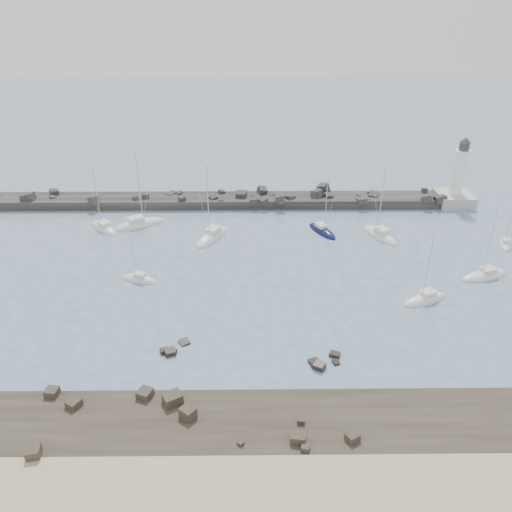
{
  "coord_description": "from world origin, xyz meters",
  "views": [
    {
      "loc": [
        5.12,
        -57.66,
        40.06
      ],
      "look_at": [
        5.83,
        12.0,
        2.03
      ],
      "focal_mm": 35.0,
      "sensor_mm": 36.0,
      "label": 1
    }
  ],
  "objects_px": {
    "sailboat_6": "(322,231)",
    "sailboat_10": "(505,245)",
    "sailboat_1": "(104,228)",
    "sailboat_9": "(485,276)",
    "lighthouse": "(456,190)",
    "sailboat_5": "(212,237)",
    "sailboat_3": "(140,225)",
    "sailboat_7": "(425,300)",
    "sailboat_4": "(139,280)",
    "sailboat_8": "(380,236)"
  },
  "relations": [
    {
      "from": "sailboat_1",
      "to": "sailboat_8",
      "type": "relative_size",
      "value": 0.92
    },
    {
      "from": "sailboat_4",
      "to": "sailboat_1",
      "type": "bearing_deg",
      "value": 118.73
    },
    {
      "from": "sailboat_3",
      "to": "sailboat_4",
      "type": "xyz_separation_m",
      "value": [
        3.77,
        -19.85,
        -0.02
      ]
    },
    {
      "from": "sailboat_4",
      "to": "sailboat_9",
      "type": "xyz_separation_m",
      "value": [
        53.71,
        0.52,
        0.0
      ]
    },
    {
      "from": "sailboat_3",
      "to": "sailboat_8",
      "type": "bearing_deg",
      "value": -6.5
    },
    {
      "from": "sailboat_1",
      "to": "sailboat_9",
      "type": "bearing_deg",
      "value": -15.78
    },
    {
      "from": "sailboat_4",
      "to": "sailboat_3",
      "type": "bearing_deg",
      "value": 100.75
    },
    {
      "from": "sailboat_3",
      "to": "sailboat_9",
      "type": "relative_size",
      "value": 1.19
    },
    {
      "from": "sailboat_1",
      "to": "sailboat_6",
      "type": "bearing_deg",
      "value": -2.55
    },
    {
      "from": "sailboat_1",
      "to": "sailboat_7",
      "type": "distance_m",
      "value": 57.98
    },
    {
      "from": "sailboat_6",
      "to": "sailboat_9",
      "type": "xyz_separation_m",
      "value": [
        23.3,
        -16.25,
        0.0
      ]
    },
    {
      "from": "lighthouse",
      "to": "sailboat_9",
      "type": "relative_size",
      "value": 1.13
    },
    {
      "from": "sailboat_6",
      "to": "sailboat_9",
      "type": "distance_m",
      "value": 28.41
    },
    {
      "from": "sailboat_6",
      "to": "sailboat_10",
      "type": "distance_m",
      "value": 31.74
    },
    {
      "from": "sailboat_10",
      "to": "sailboat_4",
      "type": "bearing_deg",
      "value": -169.78
    },
    {
      "from": "sailboat_1",
      "to": "sailboat_9",
      "type": "distance_m",
      "value": 66.39
    },
    {
      "from": "sailboat_10",
      "to": "sailboat_6",
      "type": "bearing_deg",
      "value": 169.74
    },
    {
      "from": "lighthouse",
      "to": "sailboat_10",
      "type": "bearing_deg",
      "value": -82.77
    },
    {
      "from": "sailboat_5",
      "to": "sailboat_9",
      "type": "distance_m",
      "value": 45.63
    },
    {
      "from": "sailboat_3",
      "to": "sailboat_10",
      "type": "xyz_separation_m",
      "value": [
        65.41,
        -8.74,
        -0.02
      ]
    },
    {
      "from": "sailboat_9",
      "to": "sailboat_10",
      "type": "bearing_deg",
      "value": 53.17
    },
    {
      "from": "sailboat_1",
      "to": "sailboat_10",
      "type": "distance_m",
      "value": 72.21
    },
    {
      "from": "sailboat_7",
      "to": "sailboat_8",
      "type": "relative_size",
      "value": 0.84
    },
    {
      "from": "sailboat_6",
      "to": "sailboat_4",
      "type": "bearing_deg",
      "value": -151.12
    },
    {
      "from": "sailboat_3",
      "to": "sailboat_9",
      "type": "distance_m",
      "value": 60.64
    },
    {
      "from": "sailboat_4",
      "to": "sailboat_6",
      "type": "xyz_separation_m",
      "value": [
        30.41,
        16.77,
        -0.0
      ]
    },
    {
      "from": "lighthouse",
      "to": "sailboat_5",
      "type": "height_order",
      "value": "sailboat_5"
    },
    {
      "from": "lighthouse",
      "to": "sailboat_10",
      "type": "height_order",
      "value": "lighthouse"
    },
    {
      "from": "sailboat_4",
      "to": "sailboat_7",
      "type": "height_order",
      "value": "sailboat_7"
    },
    {
      "from": "sailboat_3",
      "to": "sailboat_7",
      "type": "xyz_separation_m",
      "value": [
        46.08,
        -25.91,
        -0.01
      ]
    },
    {
      "from": "sailboat_5",
      "to": "sailboat_7",
      "type": "height_order",
      "value": "sailboat_5"
    },
    {
      "from": "lighthouse",
      "to": "sailboat_5",
      "type": "relative_size",
      "value": 0.97
    },
    {
      "from": "lighthouse",
      "to": "sailboat_9",
      "type": "height_order",
      "value": "lighthouse"
    },
    {
      "from": "sailboat_6",
      "to": "sailboat_8",
      "type": "height_order",
      "value": "sailboat_8"
    },
    {
      "from": "sailboat_7",
      "to": "sailboat_8",
      "type": "xyz_separation_m",
      "value": [
        -1.77,
        20.86,
        0.01
      ]
    },
    {
      "from": "sailboat_3",
      "to": "sailboat_6",
      "type": "distance_m",
      "value": 34.31
    },
    {
      "from": "sailboat_3",
      "to": "sailboat_7",
      "type": "height_order",
      "value": "sailboat_3"
    },
    {
      "from": "sailboat_7",
      "to": "sailboat_1",
      "type": "bearing_deg",
      "value": 154.86
    },
    {
      "from": "lighthouse",
      "to": "sailboat_7",
      "type": "bearing_deg",
      "value": -115.21
    },
    {
      "from": "sailboat_4",
      "to": "sailboat_7",
      "type": "distance_m",
      "value": 42.74
    },
    {
      "from": "lighthouse",
      "to": "sailboat_10",
      "type": "xyz_separation_m",
      "value": [
        2.39,
        -18.81,
        -2.96
      ]
    },
    {
      "from": "sailboat_1",
      "to": "sailboat_4",
      "type": "xyz_separation_m",
      "value": [
        10.18,
        -18.57,
        -0.0
      ]
    },
    {
      "from": "sailboat_8",
      "to": "sailboat_10",
      "type": "distance_m",
      "value": 21.42
    },
    {
      "from": "sailboat_10",
      "to": "lighthouse",
      "type": "bearing_deg",
      "value": 97.23
    },
    {
      "from": "sailboat_1",
      "to": "sailboat_6",
      "type": "relative_size",
      "value": 1.07
    },
    {
      "from": "sailboat_3",
      "to": "sailboat_5",
      "type": "bearing_deg",
      "value": -20.65
    },
    {
      "from": "sailboat_6",
      "to": "sailboat_7",
      "type": "height_order",
      "value": "sailboat_6"
    },
    {
      "from": "lighthouse",
      "to": "sailboat_4",
      "type": "distance_m",
      "value": 66.45
    },
    {
      "from": "sailboat_3",
      "to": "sailboat_4",
      "type": "distance_m",
      "value": 20.2
    },
    {
      "from": "sailboat_7",
      "to": "sailboat_10",
      "type": "bearing_deg",
      "value": 41.62
    }
  ]
}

